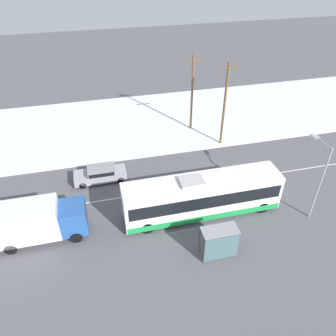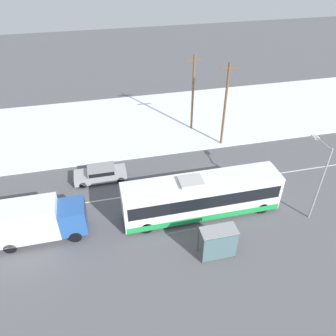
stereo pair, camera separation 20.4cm
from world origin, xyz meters
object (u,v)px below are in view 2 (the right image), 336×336
object	(u,v)px
sedan_car	(101,173)
bus_shelter	(219,241)
utility_pole_snowlot	(193,93)
pedestrian_at_stop	(221,231)
city_bus	(202,196)
box_truck	(34,221)
streetlamp	(319,172)
utility_pole_roadside	(225,104)

from	to	relation	value
sedan_car	bus_shelter	xyz separation A→B (m)	(7.35, -10.76, 0.91)
utility_pole_snowlot	bus_shelter	bearing A→B (deg)	-100.70
sedan_car	pedestrian_at_stop	distance (m)	12.39
city_bus	box_truck	distance (m)	12.60
pedestrian_at_stop	streetlamp	world-z (taller)	streetlamp
city_bus	bus_shelter	xyz separation A→B (m)	(-0.20, -4.56, -0.05)
city_bus	streetlamp	xyz separation A→B (m)	(8.31, -2.04, 2.46)
streetlamp	utility_pole_roadside	xyz separation A→B (m)	(-2.92, 11.64, 0.43)
sedan_car	utility_pole_snowlot	world-z (taller)	utility_pole_snowlot
city_bus	box_truck	bearing A→B (deg)	178.98
pedestrian_at_stop	box_truck	bearing A→B (deg)	165.16
streetlamp	box_truck	bearing A→B (deg)	173.82
streetlamp	bus_shelter	bearing A→B (deg)	-163.51
utility_pole_roadside	utility_pole_snowlot	xyz separation A→B (m)	(-2.18, 3.87, -0.16)
streetlamp	utility_pole_roadside	bearing A→B (deg)	104.07
city_bus	bus_shelter	bearing A→B (deg)	-92.47
bus_shelter	utility_pole_snowlot	bearing A→B (deg)	79.30
streetlamp	utility_pole_roadside	size ratio (longest dim) A/B	0.74
box_truck	bus_shelter	bearing A→B (deg)	-21.08
sedan_car	utility_pole_roadside	distance (m)	13.92
box_truck	bus_shelter	xyz separation A→B (m)	(12.40, -4.78, -0.08)
pedestrian_at_stop	utility_pole_snowlot	distance (m)	17.27
city_bus	utility_pole_roadside	bearing A→B (deg)	60.67
city_bus	utility_pole_snowlot	world-z (taller)	utility_pole_snowlot
sedan_car	utility_pole_roadside	bearing A→B (deg)	-165.29
sedan_car	streetlamp	size ratio (longest dim) A/B	0.72
bus_shelter	pedestrian_at_stop	bearing A→B (deg)	62.99
city_bus	sedan_car	size ratio (longest dim) A/B	2.66
pedestrian_at_stop	utility_pole_snowlot	xyz separation A→B (m)	(2.74, 16.71, 3.38)
box_truck	streetlamp	bearing A→B (deg)	-6.18
box_truck	pedestrian_at_stop	bearing A→B (deg)	-14.84
sedan_car	streetlamp	bearing A→B (deg)	152.54
city_bus	utility_pole_roadside	xyz separation A→B (m)	(5.39, 9.60, 2.89)
box_truck	pedestrian_at_stop	xyz separation A→B (m)	(13.07, -3.46, -0.68)
pedestrian_at_stop	utility_pole_roadside	distance (m)	14.20
pedestrian_at_stop	streetlamp	xyz separation A→B (m)	(7.84, 1.20, 3.12)
sedan_car	utility_pole_snowlot	size ratio (longest dim) A/B	0.55
box_truck	utility_pole_snowlot	world-z (taller)	utility_pole_snowlot
sedan_car	utility_pole_snowlot	distance (m)	13.50
box_truck	utility_pole_snowlot	distance (m)	20.80
bus_shelter	streetlamp	world-z (taller)	streetlamp
city_bus	sedan_car	bearing A→B (deg)	140.59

